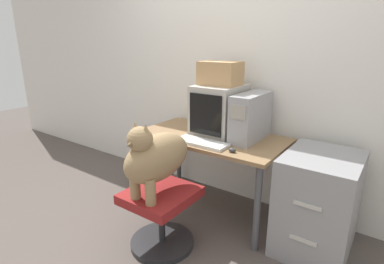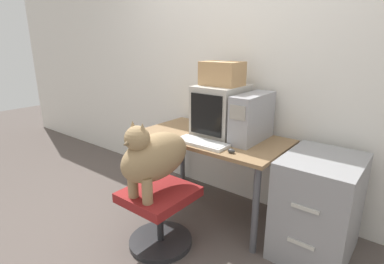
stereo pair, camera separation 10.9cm
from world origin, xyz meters
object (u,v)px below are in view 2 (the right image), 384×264
Objects in this scene: keyboard at (202,143)px; office_chair at (160,213)px; pc_tower at (252,118)px; dog at (154,156)px; filing_cabinet at (318,206)px; crt_monitor at (221,110)px; cardboard_box at (222,74)px.

office_chair is (-0.07, -0.42, -0.46)m from keyboard.
pc_tower is 0.82× the size of dog.
filing_cabinet reaches higher than office_chair.
filing_cabinet is at bearing -5.99° from crt_monitor.
dog is 0.93m from cardboard_box.
cardboard_box reaches higher than office_chair.
cardboard_box reaches higher than crt_monitor.
office_chair is 0.47m from dog.
pc_tower is 1.11× the size of keyboard.
keyboard is at bearing -83.65° from cardboard_box.
office_chair is at bearing 90.00° from dog.
office_chair is at bearing -92.78° from crt_monitor.
crt_monitor is 0.31m from cardboard_box.
keyboard is 0.97m from filing_cabinet.
crt_monitor is 0.80m from dog.
dog is (-0.04, -0.78, -0.19)m from crt_monitor.
dog is (-0.07, -0.46, 0.01)m from keyboard.
keyboard is 0.59× the size of filing_cabinet.
crt_monitor is 1.02× the size of keyboard.
crt_monitor is at bearing 87.22° from office_chair.
filing_cabinet is at bearing -6.23° from cardboard_box.
pc_tower is 0.46m from keyboard.
crt_monitor is at bearing 174.01° from filing_cabinet.
crt_monitor is 0.76× the size of dog.
filing_cabinet is (0.90, -0.09, -0.56)m from crt_monitor.
keyboard is 1.32× the size of cardboard_box.
pc_tower is at bearing 1.27° from crt_monitor.
filing_cabinet is at bearing -9.50° from pc_tower.
cardboard_box is (-0.30, -0.00, 0.33)m from pc_tower.
dog reaches higher than filing_cabinet.
dog is at bearing -90.00° from office_chair.
pc_tower is at bearing 65.99° from office_chair.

